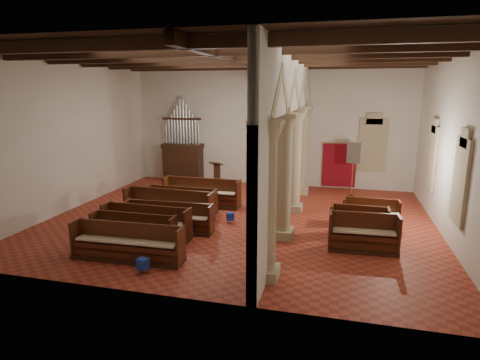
% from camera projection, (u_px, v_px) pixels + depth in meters
% --- Properties ---
extents(floor, '(14.00, 14.00, 0.00)m').
position_uv_depth(floor, '(240.00, 219.00, 15.10)').
color(floor, '#A03823').
rests_on(floor, ground).
extents(ceiling, '(14.00, 14.00, 0.00)m').
position_uv_depth(ceiling, '(240.00, 53.00, 13.78)').
color(ceiling, black).
rests_on(ceiling, wall_back).
extents(wall_back, '(14.00, 0.02, 6.00)m').
position_uv_depth(wall_back, '(269.00, 126.00, 20.11)').
color(wall_back, silver).
rests_on(wall_back, floor).
extents(wall_front, '(14.00, 0.02, 6.00)m').
position_uv_depth(wall_front, '(172.00, 173.00, 8.77)').
color(wall_front, silver).
rests_on(wall_front, floor).
extents(wall_left, '(0.02, 12.00, 6.00)m').
position_uv_depth(wall_left, '(72.00, 135.00, 16.13)').
color(wall_left, silver).
rests_on(wall_left, floor).
extents(wall_right, '(0.02, 12.00, 6.00)m').
position_uv_depth(wall_right, '(452.00, 147.00, 12.75)').
color(wall_right, silver).
rests_on(wall_right, floor).
extents(ceiling_beams, '(13.80, 11.80, 0.30)m').
position_uv_depth(ceiling_beams, '(240.00, 59.00, 13.82)').
color(ceiling_beams, '#311C0F').
rests_on(ceiling_beams, wall_back).
extents(arcade, '(0.90, 11.90, 6.00)m').
position_uv_depth(arcade, '(290.00, 125.00, 13.88)').
color(arcade, tan).
rests_on(arcade, floor).
extents(window_right_a, '(0.03, 1.00, 2.20)m').
position_uv_depth(window_right_a, '(462.00, 181.00, 11.52)').
color(window_right_a, '#3A8366').
rests_on(window_right_a, wall_right).
extents(window_right_b, '(0.03, 1.00, 2.20)m').
position_uv_depth(window_right_b, '(433.00, 159.00, 15.30)').
color(window_right_b, '#3A8366').
rests_on(window_right_b, wall_right).
extents(window_back, '(1.00, 0.03, 2.20)m').
position_uv_depth(window_back, '(372.00, 145.00, 19.07)').
color(window_back, '#3A8366').
rests_on(window_back, wall_back).
extents(pipe_organ, '(2.10, 0.85, 4.40)m').
position_uv_depth(pipe_organ, '(183.00, 156.00, 21.08)').
color(pipe_organ, '#311C0F').
rests_on(pipe_organ, floor).
extents(lectern, '(0.64, 0.67, 1.37)m').
position_uv_depth(lectern, '(217.00, 177.00, 19.68)').
color(lectern, '#391E12').
rests_on(lectern, floor).
extents(dossal_curtain, '(1.80, 0.07, 2.17)m').
position_uv_depth(dossal_curtain, '(339.00, 165.00, 19.60)').
color(dossal_curtain, maroon).
rests_on(dossal_curtain, floor).
extents(processional_banner, '(0.59, 0.75, 2.68)m').
position_uv_depth(processional_banner, '(352.00, 179.00, 18.13)').
color(processional_banner, '#311C0F').
rests_on(processional_banner, floor).
extents(hymnal_box_a, '(0.33, 0.29, 0.29)m').
position_uv_depth(hymnal_box_a, '(143.00, 264.00, 10.67)').
color(hymnal_box_a, navy).
rests_on(hymnal_box_a, floor).
extents(hymnal_box_b, '(0.34, 0.29, 0.33)m').
position_uv_depth(hymnal_box_b, '(190.00, 227.00, 13.51)').
color(hymnal_box_b, '#181597').
rests_on(hymnal_box_b, floor).
extents(hymnal_box_c, '(0.34, 0.32, 0.28)m').
position_uv_depth(hymnal_box_c, '(230.00, 216.00, 14.67)').
color(hymnal_box_c, navy).
rests_on(hymnal_box_c, floor).
extents(tube_heater_a, '(1.08, 0.39, 0.11)m').
position_uv_depth(tube_heater_a, '(130.00, 245.00, 12.16)').
color(tube_heater_a, white).
rests_on(tube_heater_a, floor).
extents(tube_heater_b, '(0.84, 0.45, 0.09)m').
position_uv_depth(tube_heater_b, '(132.00, 244.00, 12.28)').
color(tube_heater_b, white).
rests_on(tube_heater_b, floor).
extents(nave_pew_0, '(3.32, 0.81, 1.07)m').
position_uv_depth(nave_pew_0, '(128.00, 248.00, 11.45)').
color(nave_pew_0, '#311C0F').
rests_on(nave_pew_0, floor).
extents(nave_pew_1, '(2.76, 0.68, 0.99)m').
position_uv_depth(nave_pew_1, '(134.00, 235.00, 12.58)').
color(nave_pew_1, '#311C0F').
rests_on(nave_pew_1, floor).
extents(nave_pew_2, '(3.03, 0.80, 1.08)m').
position_uv_depth(nave_pew_2, '(146.00, 227.00, 13.15)').
color(nave_pew_2, '#311C0F').
rests_on(nave_pew_2, floor).
extents(nave_pew_3, '(3.14, 0.80, 1.01)m').
position_uv_depth(nave_pew_3, '(168.00, 222.00, 13.79)').
color(nave_pew_3, '#311C0F').
rests_on(nave_pew_3, floor).
extents(nave_pew_4, '(3.50, 0.92, 1.14)m').
position_uv_depth(nave_pew_4, '(169.00, 210.00, 15.00)').
color(nave_pew_4, '#311C0F').
rests_on(nave_pew_4, floor).
extents(nave_pew_5, '(2.90, 0.69, 0.98)m').
position_uv_depth(nave_pew_5, '(182.00, 204.00, 16.02)').
color(nave_pew_5, '#311C0F').
rests_on(nave_pew_5, floor).
extents(nave_pew_6, '(3.28, 0.83, 1.15)m').
position_uv_depth(nave_pew_6, '(202.00, 197.00, 16.82)').
color(nave_pew_6, '#311C0F').
rests_on(nave_pew_6, floor).
extents(aisle_pew_0, '(2.08, 0.86, 1.15)m').
position_uv_depth(aisle_pew_0, '(363.00, 238.00, 12.11)').
color(aisle_pew_0, '#311C0F').
rests_on(aisle_pew_0, floor).
extents(aisle_pew_1, '(1.87, 0.76, 1.05)m').
position_uv_depth(aisle_pew_1, '(359.00, 227.00, 13.18)').
color(aisle_pew_1, '#311C0F').
rests_on(aisle_pew_1, floor).
extents(aisle_pew_2, '(1.94, 0.76, 1.04)m').
position_uv_depth(aisle_pew_2, '(370.00, 218.00, 14.12)').
color(aisle_pew_2, '#311C0F').
rests_on(aisle_pew_2, floor).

